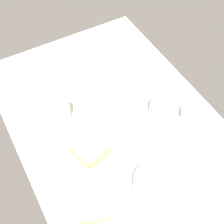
{
  "coord_description": "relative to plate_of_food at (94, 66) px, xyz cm",
  "views": [
    {
      "loc": [
        52.39,
        -29.39,
        85.72
      ],
      "look_at": [
        0.0,
        0.0,
        5.0
      ],
      "focal_mm": 49.47,
      "sensor_mm": 36.0,
      "label": 1
    }
  ],
  "objects": [
    {
      "name": "spoon",
      "position": [
        47.34,
        11.91,
        -0.22
      ],
      "size": [
        12.79,
        3.91,
        0.8
      ],
      "color": "silver",
      "rests_on": "tabletop"
    },
    {
      "name": "coffee_mug_black",
      "position": [
        51.55,
        -9.47,
        4.39
      ],
      "size": [
        9.91,
        11.79,
        9.7
      ],
      "color": "white",
      "rests_on": "tabletop"
    },
    {
      "name": "plate_of_food",
      "position": [
        0.0,
        0.0,
        0.0
      ],
      "size": [
        22.4,
        22.4,
        1.2
      ],
      "color": "silver",
      "rests_on": "tabletop"
    },
    {
      "name": "sandwich_main",
      "position": [
        31.79,
        -18.0,
        1.6
      ],
      "size": [
        11.68,
        11.04,
        4.4
      ],
      "color": "beige",
      "rests_on": "tabletop"
    },
    {
      "name": "sandwich_side",
      "position": [
        46.43,
        -25.69,
        1.6
      ],
      "size": [
        13.89,
        13.25,
        4.4
      ],
      "color": "beige",
      "rests_on": "tabletop"
    },
    {
      "name": "tabletop",
      "position": [
        23.55,
        -5.54,
        -1.6
      ],
      "size": [
        90.0,
        64.0,
        2.0
      ],
      "primitive_type": "cube",
      "color": "beige",
      "rests_on": "ground"
    },
    {
      "name": "coffee_mug_milky",
      "position": [
        15.97,
        -20.97,
        4.47
      ],
      "size": [
        8.42,
        9.67,
        9.86
      ],
      "color": "white",
      "rests_on": "tabletop"
    },
    {
      "name": "glass_of_milk",
      "position": [
        11.11,
        14.58,
        3.31
      ],
      "size": [
        7.89,
        7.89,
        9.01
      ],
      "color": "silver",
      "rests_on": "tabletop"
    },
    {
      "name": "coffee_mug_spare",
      "position": [
        31.58,
        9.11,
        4.58
      ],
      "size": [
        10.01,
        11.49,
        10.09
      ],
      "color": "white",
      "rests_on": "tabletop"
    }
  ]
}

